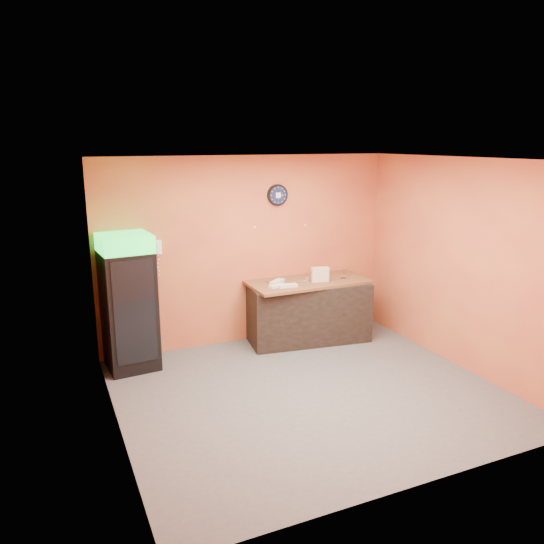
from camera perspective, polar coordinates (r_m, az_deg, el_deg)
floor at (r=6.68m, az=4.02°, el=-12.77°), size 4.50×4.50×0.00m
back_wall at (r=7.95m, az=-2.55°, el=2.33°), size 4.50×0.02×2.80m
left_wall at (r=5.53m, az=-16.87°, el=-3.51°), size 0.02×4.00×2.80m
right_wall at (r=7.48m, az=19.63°, el=0.78°), size 0.02×4.00×2.80m
ceiling at (r=5.97m, az=4.48°, el=11.98°), size 4.50×4.00×0.02m
beverage_cooler at (r=7.25m, az=-15.14°, el=-3.42°), size 0.69×0.70×1.83m
prep_counter at (r=8.17m, az=3.85°, el=-4.26°), size 1.90×1.04×0.90m
wall_clock at (r=7.98m, az=0.60°, el=8.28°), size 0.32×0.06×0.32m
wall_phone at (r=7.49m, az=-12.22°, el=2.61°), size 0.11×0.10×0.20m
butcher_paper at (r=8.03m, az=3.91°, el=-1.06°), size 1.83×0.87×0.04m
sub_roll_stack at (r=7.96m, az=5.19°, el=-0.27°), size 0.27×0.15×0.22m
wrapped_sandwich_left at (r=7.66m, az=0.52°, el=-1.49°), size 0.27×0.18×0.04m
wrapped_sandwich_mid at (r=7.66m, az=1.71°, el=-1.48°), size 0.29×0.14×0.04m
wrapped_sandwich_right at (r=7.86m, az=0.56°, el=-1.07°), size 0.30×0.27×0.04m
kitchen_tool at (r=7.97m, az=3.75°, el=-0.79°), size 0.07×0.07×0.07m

